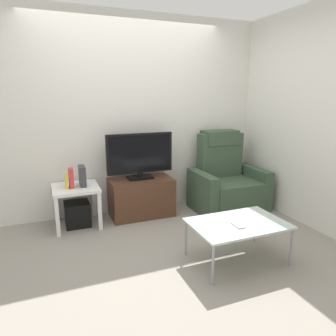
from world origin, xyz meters
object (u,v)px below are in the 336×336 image
at_px(side_table, 76,193).
at_px(book_leftmost, 66,181).
at_px(game_console, 82,176).
at_px(tv_stand, 141,197).
at_px(book_middle, 71,178).
at_px(television, 140,155).
at_px(coffee_table, 238,225).
at_px(recliner_armchair, 226,182).
at_px(cell_phone, 238,225).
at_px(subwoofer_box, 77,214).

relative_size(side_table, book_leftmost, 3.14).
bearing_deg(book_leftmost, game_console, 8.97).
relative_size(tv_stand, book_middle, 3.48).
xyz_separation_m(television, book_leftmost, (-0.93, -0.06, -0.23)).
bearing_deg(game_console, book_leftmost, -171.03).
height_order(television, book_leftmost, television).
bearing_deg(game_console, book_middle, -167.21).
bearing_deg(book_middle, tv_stand, 3.00).
xyz_separation_m(television, coffee_table, (0.52, -1.48, -0.45)).
relative_size(side_table, book_middle, 2.30).
distance_m(book_leftmost, book_middle, 0.07).
height_order(television, game_console, television).
xyz_separation_m(recliner_armchair, book_middle, (-2.07, 0.13, 0.24)).
distance_m(television, game_console, 0.77).
distance_m(television, coffee_table, 1.63).
bearing_deg(cell_phone, coffee_table, 56.20).
bearing_deg(book_middle, cell_phone, -47.55).
xyz_separation_m(recliner_armchair, coffee_table, (-0.68, -1.29, -0.00)).
bearing_deg(tv_stand, coffee_table, -70.47).
bearing_deg(book_middle, subwoofer_box, 25.39).
distance_m(tv_stand, cell_phone, 1.60).
bearing_deg(book_leftmost, subwoofer_box, 11.31).
bearing_deg(game_console, recliner_armchair, -4.62).
relative_size(book_leftmost, book_middle, 0.73).
bearing_deg(tv_stand, book_leftmost, -177.18).
bearing_deg(tv_stand, book_middle, -177.00).
bearing_deg(television, game_console, -177.31).
distance_m(book_leftmost, game_console, 0.20).
relative_size(television, recliner_armchair, 0.81).
xyz_separation_m(tv_stand, cell_phone, (0.47, -1.52, 0.15)).
relative_size(book_middle, game_console, 0.96).
xyz_separation_m(television, cell_phone, (0.47, -1.54, -0.42)).
relative_size(recliner_armchair, cell_phone, 7.20).
bearing_deg(recliner_armchair, book_leftmost, 168.12).
relative_size(recliner_armchair, book_middle, 4.60).
bearing_deg(recliner_armchair, side_table, 167.39).
xyz_separation_m(subwoofer_box, game_console, (0.09, 0.01, 0.47)).
xyz_separation_m(recliner_armchair, game_console, (-1.94, 0.16, 0.25)).
relative_size(television, game_console, 3.57).
bearing_deg(television, recliner_armchair, -9.07).
relative_size(television, side_table, 1.61).
relative_size(book_leftmost, game_console, 0.70).
bearing_deg(game_console, side_table, -173.66).
xyz_separation_m(tv_stand, television, (0.00, 0.02, 0.56)).
distance_m(book_middle, cell_phone, 2.01).
height_order(subwoofer_box, book_middle, book_middle).
xyz_separation_m(book_middle, game_console, (0.13, 0.03, 0.00)).
distance_m(tv_stand, book_middle, 0.95).
relative_size(television, book_middle, 3.71).
distance_m(tv_stand, coffee_table, 1.55).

